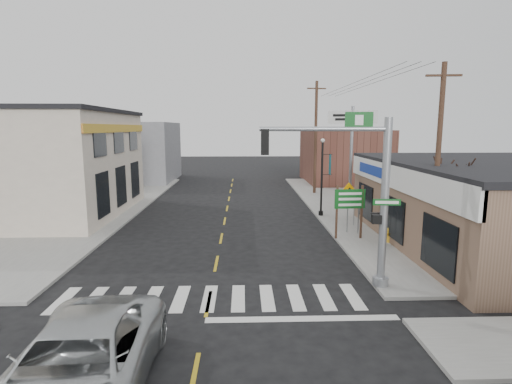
{
  "coord_description": "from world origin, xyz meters",
  "views": [
    {
      "loc": [
        1.19,
        -12.68,
        5.83
      ],
      "look_at": [
        1.8,
        6.12,
        2.8
      ],
      "focal_mm": 28.0,
      "sensor_mm": 36.0,
      "label": 1
    }
  ],
  "objects_px": {
    "lamp_post": "(323,171)",
    "bare_tree": "(454,165)",
    "traffic_signal_pole": "(365,185)",
    "dance_center_sign": "(352,132)",
    "fire_hydrant": "(389,234)",
    "suv": "(79,367)",
    "guide_sign": "(350,204)",
    "utility_pole_far": "(316,137)",
    "utility_pole_near": "(438,161)"
  },
  "relations": [
    {
      "from": "suv",
      "to": "guide_sign",
      "type": "bearing_deg",
      "value": 51.69
    },
    {
      "from": "suv",
      "to": "guide_sign",
      "type": "distance_m",
      "value": 15.16
    },
    {
      "from": "utility_pole_near",
      "to": "utility_pole_far",
      "type": "bearing_deg",
      "value": 102.96
    },
    {
      "from": "lamp_post",
      "to": "utility_pole_far",
      "type": "distance_m",
      "value": 9.47
    },
    {
      "from": "lamp_post",
      "to": "utility_pole_near",
      "type": "height_order",
      "value": "utility_pole_near"
    },
    {
      "from": "traffic_signal_pole",
      "to": "utility_pole_near",
      "type": "bearing_deg",
      "value": 41.5
    },
    {
      "from": "guide_sign",
      "to": "utility_pole_far",
      "type": "distance_m",
      "value": 15.13
    },
    {
      "from": "fire_hydrant",
      "to": "lamp_post",
      "type": "bearing_deg",
      "value": 108.52
    },
    {
      "from": "traffic_signal_pole",
      "to": "fire_hydrant",
      "type": "xyz_separation_m",
      "value": [
        3.04,
        5.46,
        -3.3
      ]
    },
    {
      "from": "suv",
      "to": "fire_hydrant",
      "type": "height_order",
      "value": "suv"
    },
    {
      "from": "dance_center_sign",
      "to": "utility_pole_near",
      "type": "height_order",
      "value": "utility_pole_near"
    },
    {
      "from": "suv",
      "to": "guide_sign",
      "type": "height_order",
      "value": "guide_sign"
    },
    {
      "from": "fire_hydrant",
      "to": "suv",
      "type": "bearing_deg",
      "value": -133.45
    },
    {
      "from": "guide_sign",
      "to": "fire_hydrant",
      "type": "relative_size",
      "value": 3.64
    },
    {
      "from": "guide_sign",
      "to": "fire_hydrant",
      "type": "distance_m",
      "value": 2.44
    },
    {
      "from": "suv",
      "to": "lamp_post",
      "type": "height_order",
      "value": "lamp_post"
    },
    {
      "from": "fire_hydrant",
      "to": "utility_pole_far",
      "type": "height_order",
      "value": "utility_pole_far"
    },
    {
      "from": "utility_pole_near",
      "to": "dance_center_sign",
      "type": "bearing_deg",
      "value": 99.82
    },
    {
      "from": "traffic_signal_pole",
      "to": "lamp_post",
      "type": "height_order",
      "value": "traffic_signal_pole"
    },
    {
      "from": "suv",
      "to": "lamp_post",
      "type": "distance_m",
      "value": 19.89
    },
    {
      "from": "dance_center_sign",
      "to": "bare_tree",
      "type": "relative_size",
      "value": 1.39
    },
    {
      "from": "utility_pole_near",
      "to": "traffic_signal_pole",
      "type": "bearing_deg",
      "value": -136.66
    },
    {
      "from": "guide_sign",
      "to": "bare_tree",
      "type": "height_order",
      "value": "bare_tree"
    },
    {
      "from": "suv",
      "to": "traffic_signal_pole",
      "type": "relative_size",
      "value": 0.99
    },
    {
      "from": "bare_tree",
      "to": "utility_pole_far",
      "type": "xyz_separation_m",
      "value": [
        -2.94,
        17.64,
        0.86
      ]
    },
    {
      "from": "suv",
      "to": "utility_pole_far",
      "type": "height_order",
      "value": "utility_pole_far"
    },
    {
      "from": "guide_sign",
      "to": "fire_hydrant",
      "type": "xyz_separation_m",
      "value": [
        1.83,
        -0.8,
        -1.39
      ]
    },
    {
      "from": "lamp_post",
      "to": "bare_tree",
      "type": "distance_m",
      "value": 9.46
    },
    {
      "from": "traffic_signal_pole",
      "to": "guide_sign",
      "type": "distance_m",
      "value": 6.66
    },
    {
      "from": "suv",
      "to": "bare_tree",
      "type": "distance_m",
      "value": 16.12
    },
    {
      "from": "suv",
      "to": "traffic_signal_pole",
      "type": "xyz_separation_m",
      "value": [
        7.74,
        5.92,
        2.99
      ]
    },
    {
      "from": "lamp_post",
      "to": "guide_sign",
      "type": "bearing_deg",
      "value": -111.03
    },
    {
      "from": "guide_sign",
      "to": "fire_hydrant",
      "type": "height_order",
      "value": "guide_sign"
    },
    {
      "from": "guide_sign",
      "to": "utility_pole_near",
      "type": "bearing_deg",
      "value": -51.89
    },
    {
      "from": "dance_center_sign",
      "to": "fire_hydrant",
      "type": "bearing_deg",
      "value": -78.4
    },
    {
      "from": "guide_sign",
      "to": "bare_tree",
      "type": "bearing_deg",
      "value": -40.25
    },
    {
      "from": "utility_pole_near",
      "to": "suv",
      "type": "bearing_deg",
      "value": -136.19
    },
    {
      "from": "guide_sign",
      "to": "lamp_post",
      "type": "xyz_separation_m",
      "value": [
        -0.31,
        5.59,
        1.11
      ]
    },
    {
      "from": "dance_center_sign",
      "to": "bare_tree",
      "type": "height_order",
      "value": "dance_center_sign"
    },
    {
      "from": "dance_center_sign",
      "to": "bare_tree",
      "type": "distance_m",
      "value": 11.19
    },
    {
      "from": "lamp_post",
      "to": "suv",
      "type": "bearing_deg",
      "value": -140.1
    },
    {
      "from": "bare_tree",
      "to": "utility_pole_near",
      "type": "xyz_separation_m",
      "value": [
        -0.94,
        -0.38,
        0.22
      ]
    },
    {
      "from": "lamp_post",
      "to": "dance_center_sign",
      "type": "height_order",
      "value": "dance_center_sign"
    },
    {
      "from": "lamp_post",
      "to": "bare_tree",
      "type": "height_order",
      "value": "bare_tree"
    },
    {
      "from": "lamp_post",
      "to": "utility_pole_near",
      "type": "distance_m",
      "value": 9.48
    },
    {
      "from": "suv",
      "to": "dance_center_sign",
      "type": "xyz_separation_m",
      "value": [
        11.15,
        20.32,
        4.66
      ]
    },
    {
      "from": "guide_sign",
      "to": "utility_pole_near",
      "type": "xyz_separation_m",
      "value": [
        2.83,
        -3.25,
        2.49
      ]
    },
    {
      "from": "utility_pole_far",
      "to": "dance_center_sign",
      "type": "bearing_deg",
      "value": -85.7
    },
    {
      "from": "bare_tree",
      "to": "utility_pole_far",
      "type": "relative_size",
      "value": 0.54
    },
    {
      "from": "traffic_signal_pole",
      "to": "dance_center_sign",
      "type": "distance_m",
      "value": 14.88
    }
  ]
}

